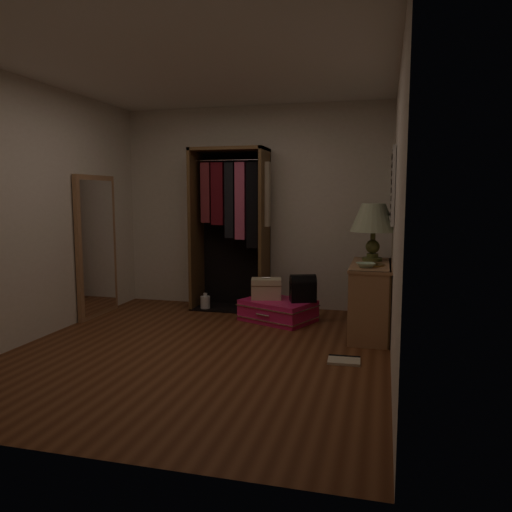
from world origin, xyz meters
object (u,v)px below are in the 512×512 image
console_bookshelf (370,297)px  open_wardrobe (232,215)px  white_jug (205,303)px  pink_suitcase (278,310)px  floor_mirror (97,246)px  black_bag (303,288)px  table_lamp (373,219)px  train_case (266,288)px

console_bookshelf → open_wardrobe: 2.08m
white_jug → pink_suitcase: bearing=-17.2°
console_bookshelf → floor_mirror: bearing=-179.4°
floor_mirror → white_jug: 1.51m
black_bag → table_lamp: table_lamp is taller
table_lamp → pink_suitcase: bearing=178.2°
open_wardrobe → floor_mirror: size_ratio=1.21×
white_jug → table_lamp: bearing=-9.5°
white_jug → console_bookshelf: bearing=-15.2°
pink_suitcase → console_bookshelf: bearing=10.3°
floor_mirror → train_case: bearing=9.4°
console_bookshelf → open_wardrobe: bearing=157.3°
floor_mirror → pink_suitcase: 2.32m
console_bookshelf → pink_suitcase: console_bookshelf is taller
white_jug → black_bag: bearing=-13.4°
open_wardrobe → train_case: (0.55, -0.43, -0.85)m
console_bookshelf → floor_mirror: size_ratio=0.66×
table_lamp → black_bag: bearing=177.3°
floor_mirror → white_jug: size_ratio=7.82×
train_case → open_wardrobe: bearing=128.6°
floor_mirror → train_case: 2.11m
open_wardrobe → pink_suitcase: 1.39m
console_bookshelf → white_jug: size_ratio=5.15×
black_bag → white_jug: (-1.31, 0.31, -0.32)m
console_bookshelf → table_lamp: size_ratio=1.79×
open_wardrobe → table_lamp: (1.76, -0.52, -0.01)m
table_lamp → white_jug: (-2.08, 0.35, -1.12)m
white_jug → open_wardrobe: bearing=28.2°
floor_mirror → pink_suitcase: size_ratio=1.75×
train_case → white_jug: (-0.87, 0.26, -0.28)m
floor_mirror → black_bag: (2.47, 0.29, -0.44)m
floor_mirror → white_jug: (1.16, 0.60, -0.76)m
open_wardrobe → floor_mirror: bearing=-152.5°
floor_mirror → table_lamp: 3.27m
open_wardrobe → train_case: bearing=-38.4°
table_lamp → open_wardrobe: bearing=163.6°
train_case → table_lamp: size_ratio=0.64×
console_bookshelf → black_bag: size_ratio=3.33×
pink_suitcase → table_lamp: table_lamp is taller
console_bookshelf → train_case: bearing=166.0°
floor_mirror → open_wardrobe: bearing=27.5°
open_wardrobe → white_jug: open_wardrobe is taller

